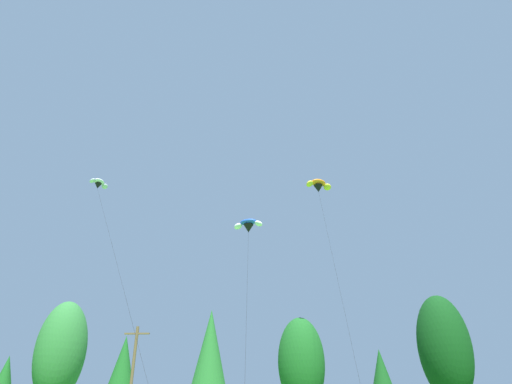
% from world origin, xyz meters
% --- Properties ---
extents(treeline_tree_c, '(5.75, 5.75, 14.61)m').
position_xyz_m(treeline_tree_c, '(-24.40, 48.05, 8.85)').
color(treeline_tree_c, '#472D19').
rests_on(treeline_tree_c, ground_plane).
extents(treeline_tree_d, '(3.79, 3.79, 9.95)m').
position_xyz_m(treeline_tree_d, '(-15.41, 44.00, 6.23)').
color(treeline_tree_d, '#472D19').
rests_on(treeline_tree_d, ground_plane).
extents(treeline_tree_e, '(4.51, 4.51, 13.23)m').
position_xyz_m(treeline_tree_e, '(-6.53, 46.71, 8.29)').
color(treeline_tree_e, '#472D19').
rests_on(treeline_tree_e, ground_plane).
extents(treeline_tree_f, '(5.02, 5.02, 11.92)m').
position_xyz_m(treeline_tree_f, '(3.65, 44.98, 7.22)').
color(treeline_tree_f, '#472D19').
rests_on(treeline_tree_f, ground_plane).
extents(treeline_tree_g, '(3.45, 3.45, 8.41)m').
position_xyz_m(treeline_tree_g, '(11.78, 43.83, 5.26)').
color(treeline_tree_g, '#472D19').
rests_on(treeline_tree_g, ground_plane).
extents(treeline_tree_h, '(5.79, 5.79, 14.78)m').
position_xyz_m(treeline_tree_h, '(19.97, 47.29, 8.95)').
color(treeline_tree_h, '#472D19').
rests_on(treeline_tree_h, ground_plane).
extents(utility_pole, '(2.20, 0.26, 9.23)m').
position_xyz_m(utility_pole, '(-11.17, 33.81, 4.87)').
color(utility_pole, brown).
rests_on(utility_pole, ground_plane).
extents(parafoil_kite_high_white, '(14.02, 17.48, 23.82)m').
position_xyz_m(parafoil_kite_high_white, '(-18.19, 36.35, 24.84)').
color(parafoil_kite_high_white, white).
extents(parafoil_kite_mid_blue_white, '(2.99, 13.50, 17.13)m').
position_xyz_m(parafoil_kite_mid_blue_white, '(-1.47, 32.52, 18.11)').
color(parafoil_kite_mid_blue_white, blue).
extents(parafoil_kite_far_orange, '(3.18, 14.15, 24.65)m').
position_xyz_m(parafoil_kite_far_orange, '(6.01, 38.11, 25.03)').
color(parafoil_kite_far_orange, orange).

